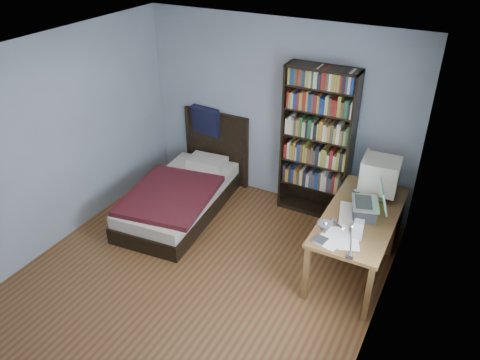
{
  "coord_description": "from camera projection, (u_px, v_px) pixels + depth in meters",
  "views": [
    {
      "loc": [
        2.3,
        -3.3,
        3.64
      ],
      "look_at": [
        0.13,
        0.8,
        0.92
      ],
      "focal_mm": 35.0,
      "sensor_mm": 36.0,
      "label": 1
    }
  ],
  "objects": [
    {
      "name": "bookshelf",
      "position": [
        317.0,
        144.0,
        5.98
      ],
      "size": [
        0.91,
        0.3,
        2.01
      ],
      "color": "black",
      "rests_on": "floor"
    },
    {
      "name": "phone_silver",
      "position": [
        333.0,
        221.0,
        4.98
      ],
      "size": [
        0.05,
        0.09,
        0.02
      ],
      "primitive_type": "cube",
      "rotation": [
        0.0,
        0.0,
        0.03
      ],
      "color": "#B8B9BD",
      "rests_on": "desk"
    },
    {
      "name": "phone_grey",
      "position": [
        325.0,
        231.0,
        4.83
      ],
      "size": [
        0.05,
        0.09,
        0.02
      ],
      "primitive_type": "cube",
      "rotation": [
        0.0,
        0.0,
        -0.05
      ],
      "color": "#97979A",
      "rests_on": "desk"
    },
    {
      "name": "crt_monitor",
      "position": [
        379.0,
        175.0,
        5.31
      ],
      "size": [
        0.44,
        0.41,
        0.48
      ],
      "color": "beige",
      "rests_on": "desk"
    },
    {
      "name": "soda_can",
      "position": [
        356.0,
        195.0,
        5.33
      ],
      "size": [
        0.07,
        0.07,
        0.12
      ],
      "primitive_type": "cylinder",
      "color": "#073508",
      "rests_on": "desk"
    },
    {
      "name": "desk",
      "position": [
        368.0,
        217.0,
        5.6
      ],
      "size": [
        0.75,
        1.6,
        0.73
      ],
      "color": "brown",
      "rests_on": "floor"
    },
    {
      "name": "room",
      "position": [
        193.0,
        185.0,
        4.64
      ],
      "size": [
        4.2,
        4.24,
        2.5
      ],
      "color": "brown",
      "rests_on": "ground"
    },
    {
      "name": "external_drive",
      "position": [
        320.0,
        240.0,
        4.69
      ],
      "size": [
        0.15,
        0.15,
        0.03
      ],
      "primitive_type": "cube",
      "rotation": [
        0.0,
        0.0,
        -0.19
      ],
      "color": "#97979A",
      "rests_on": "desk"
    },
    {
      "name": "bed",
      "position": [
        183.0,
        193.0,
        6.39
      ],
      "size": [
        1.23,
        2.1,
        1.16
      ],
      "color": "black",
      "rests_on": "floor"
    },
    {
      "name": "laptop",
      "position": [
        366.0,
        208.0,
        5.0
      ],
      "size": [
        0.45,
        0.43,
        0.44
      ],
      "color": "#2D2D30",
      "rests_on": "desk"
    },
    {
      "name": "mouse",
      "position": [
        365.0,
        199.0,
        5.34
      ],
      "size": [
        0.06,
        0.11,
        0.04
      ],
      "primitive_type": "ellipsoid",
      "color": "silver",
      "rests_on": "desk"
    },
    {
      "name": "desk_lamp",
      "position": [
        329.0,
        231.0,
        3.96
      ],
      "size": [
        0.25,
        0.55,
        0.66
      ],
      "color": "#99999E",
      "rests_on": "desk"
    },
    {
      "name": "speaker",
      "position": [
        358.0,
        229.0,
        4.71
      ],
      "size": [
        0.11,
        0.11,
        0.2
      ],
      "primitive_type": "cube",
      "rotation": [
        0.0,
        0.0,
        0.14
      ],
      "color": "#97979A",
      "rests_on": "desk"
    },
    {
      "name": "keyboard",
      "position": [
        348.0,
        215.0,
        5.08
      ],
      "size": [
        0.29,
        0.49,
        0.04
      ],
      "primitive_type": "cube",
      "rotation": [
        0.0,
        0.07,
        0.25
      ],
      "color": "beige",
      "rests_on": "desk"
    }
  ]
}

